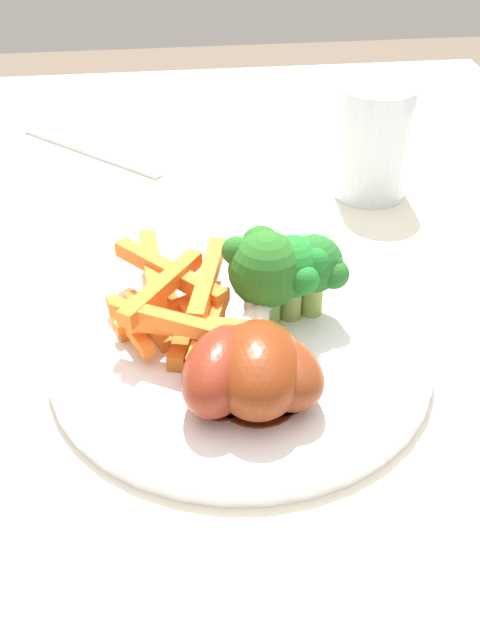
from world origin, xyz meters
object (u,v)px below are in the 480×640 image
Objects in this scene: dinner_plate at (240,350)px; chicken_drumstick_extra at (258,366)px; dining_table at (297,462)px; fork at (91,151)px; broccoli_floret_middle at (292,267)px; chicken_drumstick_near at (224,366)px; broccoli_floret_front at (316,267)px; water_glass at (374,142)px; carrot_fries_pile at (179,307)px; chicken_drumstick_far at (270,366)px; broccoli_floret_back at (265,267)px.

chicken_drumstick_extra reaches higher than dinner_plate.
fork is (0.35, 0.16, 0.11)m from dining_table.
fork is (0.32, 0.15, -0.05)m from broccoli_floret_middle.
chicken_drumstick_near reaches higher than fork.
water_glass is at bearing -24.90° from broccoli_floret_front.
chicken_drumstick_near is 1.16× the size of water_glass.
broccoli_floret_middle is at bearing -85.67° from carrot_fries_pile.
chicken_drumstick_far is at bearing 160.79° from broccoli_floret_middle.
broccoli_floret_front reaches higher than chicken_drumstick_near.
broccoli_floret_back is 0.54× the size of chicken_drumstick_extra.
water_glass reaches higher than fork.
chicken_drumstick_near is (-0.08, 0.05, -0.02)m from broccoli_floret_middle.
chicken_drumstick_extra is (-0.08, 0.02, -0.02)m from broccoli_floret_back.
broccoli_floret_middle is at bearing 102.44° from broccoli_floret_front.
chicken_drumstick_far is at bearing -142.88° from carrot_fries_pile.
fork is (0.35, 0.12, -0.00)m from dinner_plate.
chicken_drumstick_far reaches higher than dinner_plate.
chicken_drumstick_near is 0.63× the size of fork.
broccoli_floret_front is 0.04m from broccoli_floret_back.
broccoli_floret_back reaches higher than dining_table.
broccoli_floret_middle is 0.34× the size of fork.
dining_table is at bearing -105.32° from carrot_fries_pile.
fork is (0.33, 0.08, -0.03)m from carrot_fries_pile.
dining_table is 11.66× the size of water_glass.
dinner_plate reaches higher than fork.
carrot_fries_pile is at bearing 19.05° from chicken_drumstick_near.
broccoli_floret_front reaches higher than dinner_plate.
broccoli_floret_middle is 0.08m from chicken_drumstick_far.
chicken_drumstick_extra is 1.23× the size of water_glass.
chicken_drumstick_extra is (-0.08, 0.03, -0.02)m from broccoli_floret_middle.
carrot_fries_pile is 1.25× the size of chicken_drumstick_extra.
chicken_drumstick_extra is 0.42m from fork.
broccoli_floret_back is 0.06m from carrot_fries_pile.
chicken_drumstick_extra is at bearing 142.03° from dining_table.
chicken_drumstick_far is (-0.08, 0.03, -0.02)m from broccoli_floret_middle.
broccoli_floret_front is at bearing -19.48° from dining_table.
fork is at bearing 25.47° from broccoli_floret_middle.
chicken_drumstick_extra is at bearing 156.79° from broccoli_floret_middle.
broccoli_floret_middle is 0.10m from chicken_drumstick_near.
broccoli_floret_middle is 0.41× the size of carrot_fries_pile.
water_glass is (0.20, -0.09, 0.00)m from broccoli_floret_front.
broccoli_floret_middle is (0.03, -0.04, 0.05)m from dinner_plate.
broccoli_floret_middle is at bearing 151.70° from water_glass.
chicken_drumstick_near reaches higher than carrot_fries_pile.
dinner_plate is 0.06m from chicken_drumstick_near.
fork is at bearing 22.96° from broccoli_floret_back.
dinner_plate is 0.08m from broccoli_floret_front.
chicken_drumstick_near is (-0.08, 0.07, -0.02)m from broccoli_floret_front.
broccoli_floret_back is 0.67× the size of water_glass.
chicken_drumstick_extra is 0.66× the size of fork.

